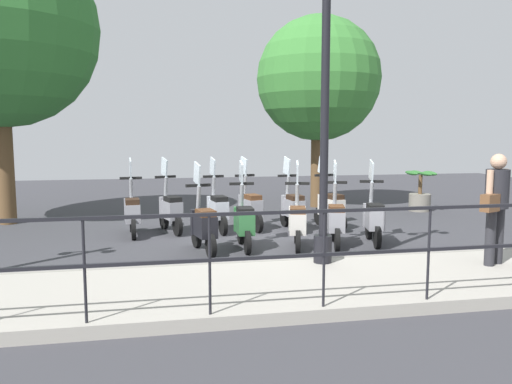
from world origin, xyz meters
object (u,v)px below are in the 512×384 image
(scooter_far_5, at_px, (132,212))
(pedestrian_with_bag, at_px, (496,201))
(potted_palm, at_px, (420,194))
(scooter_far_0, at_px, (330,206))
(scooter_far_2, at_px, (250,207))
(scooter_far_4, at_px, (170,209))
(scooter_near_4, at_px, (203,225))
(lamp_post_near, at_px, (325,120))
(scooter_far_1, at_px, (292,207))
(scooter_near_2, at_px, (297,221))
(scooter_near_0, at_px, (373,218))
(scooter_near_1, at_px, (336,220))
(tree_distant, at_px, (318,79))
(scooter_far_3, at_px, (217,209))
(scooter_near_3, at_px, (244,222))

(scooter_far_5, bearing_deg, pedestrian_with_bag, -131.54)
(pedestrian_with_bag, distance_m, potted_palm, 6.13)
(scooter_far_0, bearing_deg, scooter_far_5, 77.33)
(scooter_far_2, xyz_separation_m, scooter_far_4, (-0.02, 1.66, 0.00))
(scooter_near_4, relative_size, scooter_far_4, 1.00)
(lamp_post_near, bearing_deg, scooter_far_1, -7.44)
(scooter_far_4, bearing_deg, pedestrian_with_bag, -150.07)
(lamp_post_near, distance_m, pedestrian_with_bag, 2.68)
(scooter_near_2, height_order, scooter_far_5, same)
(scooter_far_0, bearing_deg, scooter_near_0, 178.14)
(lamp_post_near, height_order, scooter_far_4, lamp_post_near)
(pedestrian_with_bag, relative_size, scooter_far_0, 1.03)
(scooter_far_0, xyz_separation_m, scooter_far_2, (0.25, 1.70, 0.00))
(scooter_near_1, xyz_separation_m, scooter_far_4, (1.84, 2.89, 0.00))
(lamp_post_near, relative_size, scooter_near_0, 3.01)
(lamp_post_near, bearing_deg, scooter_far_0, -21.28)
(scooter_far_0, height_order, scooter_far_2, same)
(pedestrian_with_bag, relative_size, scooter_near_0, 1.03)
(scooter_far_2, height_order, scooter_far_5, same)
(tree_distant, relative_size, scooter_near_2, 3.37)
(scooter_near_0, bearing_deg, tree_distant, 8.14)
(scooter_near_1, relative_size, scooter_far_5, 1.00)
(potted_palm, xyz_separation_m, scooter_far_0, (-1.93, 3.16, 0.04))
(pedestrian_with_bag, bearing_deg, tree_distant, -21.82)
(potted_palm, bearing_deg, scooter_near_0, 140.45)
(scooter_near_0, bearing_deg, pedestrian_with_bag, -146.27)
(pedestrian_with_bag, xyz_separation_m, scooter_near_4, (2.15, 3.96, -0.60))
(scooter_far_0, bearing_deg, scooter_near_1, 151.67)
(lamp_post_near, relative_size, scooter_far_3, 3.01)
(tree_distant, height_order, scooter_far_1, tree_distant)
(scooter_near_3, distance_m, scooter_near_4, 0.74)
(scooter_far_1, bearing_deg, lamp_post_near, 165.40)
(scooter_near_1, distance_m, scooter_far_5, 4.00)
(pedestrian_with_bag, xyz_separation_m, scooter_far_4, (4.04, 4.46, -0.60))
(tree_distant, distance_m, scooter_far_0, 4.45)
(scooter_near_0, relative_size, scooter_far_4, 1.00)
(scooter_near_1, relative_size, scooter_near_4, 1.00)
(scooter_near_3, bearing_deg, tree_distant, -29.97)
(tree_distant, xyz_separation_m, scooter_near_0, (-4.75, 0.46, -3.01))
(scooter_far_5, bearing_deg, scooter_near_3, -133.24)
(scooter_near_1, height_order, scooter_far_2, same)
(scooter_far_1, xyz_separation_m, scooter_far_4, (0.22, 2.53, 0.00))
(scooter_near_3, relative_size, scooter_near_4, 1.00)
(potted_palm, bearing_deg, scooter_near_2, 129.46)
(scooter_near_2, bearing_deg, scooter_far_0, -21.66)
(pedestrian_with_bag, height_order, scooter_near_3, pedestrian_with_bag)
(scooter_far_3, bearing_deg, pedestrian_with_bag, -148.00)
(scooter_far_3, bearing_deg, scooter_far_4, 74.97)
(scooter_near_2, distance_m, scooter_far_4, 2.87)
(lamp_post_near, xyz_separation_m, scooter_near_4, (1.56, 1.60, -1.73))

